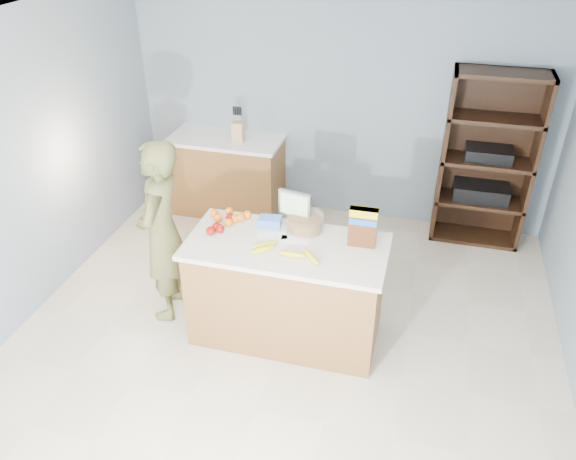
% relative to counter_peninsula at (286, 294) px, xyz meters
% --- Properties ---
extents(floor, '(4.50, 5.00, 0.02)m').
position_rel_counter_peninsula_xyz_m(floor, '(0.00, -0.30, -0.42)').
color(floor, beige).
rests_on(floor, ground).
extents(walls, '(4.52, 5.02, 2.51)m').
position_rel_counter_peninsula_xyz_m(walls, '(0.00, -0.30, 1.24)').
color(walls, gray).
rests_on(walls, ground).
extents(counter_peninsula, '(1.56, 0.76, 0.90)m').
position_rel_counter_peninsula_xyz_m(counter_peninsula, '(0.00, 0.00, 0.00)').
color(counter_peninsula, brown).
rests_on(counter_peninsula, ground).
extents(back_cabinet, '(1.24, 0.62, 0.90)m').
position_rel_counter_peninsula_xyz_m(back_cabinet, '(-1.20, 1.90, 0.04)').
color(back_cabinet, brown).
rests_on(back_cabinet, ground).
extents(shelving_unit, '(0.90, 0.40, 1.80)m').
position_rel_counter_peninsula_xyz_m(shelving_unit, '(1.55, 2.05, 0.45)').
color(shelving_unit, black).
rests_on(shelving_unit, ground).
extents(person, '(0.45, 0.63, 1.62)m').
position_rel_counter_peninsula_xyz_m(person, '(-1.08, 0.04, 0.39)').
color(person, brown).
rests_on(person, ground).
extents(knife_block, '(0.12, 0.10, 0.31)m').
position_rel_counter_peninsula_xyz_m(knife_block, '(-1.02, 1.83, 0.60)').
color(knife_block, tan).
rests_on(knife_block, back_cabinet).
extents(envelopes, '(0.42, 0.19, 0.00)m').
position_rel_counter_peninsula_xyz_m(envelopes, '(-0.04, 0.08, 0.49)').
color(envelopes, white).
rests_on(envelopes, counter_peninsula).
extents(bananas, '(0.56, 0.24, 0.05)m').
position_rel_counter_peninsula_xyz_m(bananas, '(0.01, -0.14, 0.51)').
color(bananas, yellow).
rests_on(bananas, counter_peninsula).
extents(apples, '(0.15, 0.30, 0.07)m').
position_rel_counter_peninsula_xyz_m(apples, '(-0.57, 0.07, 0.52)').
color(apples, maroon).
rests_on(apples, counter_peninsula).
extents(oranges, '(0.35, 0.25, 0.07)m').
position_rel_counter_peninsula_xyz_m(oranges, '(-0.54, 0.24, 0.52)').
color(oranges, orange).
rests_on(oranges, counter_peninsula).
extents(blue_carton, '(0.19, 0.14, 0.08)m').
position_rel_counter_peninsula_xyz_m(blue_carton, '(-0.20, 0.23, 0.52)').
color(blue_carton, blue).
rests_on(blue_carton, counter_peninsula).
extents(salad_bowl, '(0.30, 0.30, 0.13)m').
position_rel_counter_peninsula_xyz_m(salad_bowl, '(0.09, 0.26, 0.54)').
color(salad_bowl, '#267219').
rests_on(salad_bowl, counter_peninsula).
extents(tv, '(0.28, 0.12, 0.28)m').
position_rel_counter_peninsula_xyz_m(tv, '(-0.02, 0.33, 0.64)').
color(tv, silver).
rests_on(tv, counter_peninsula).
extents(cereal_box, '(0.21, 0.08, 0.32)m').
position_rel_counter_peninsula_xyz_m(cereal_box, '(0.56, 0.14, 0.67)').
color(cereal_box, '#592B14').
rests_on(cereal_box, counter_peninsula).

